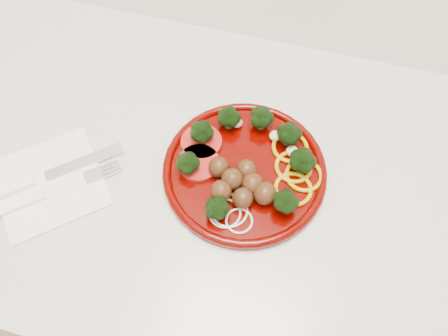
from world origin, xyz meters
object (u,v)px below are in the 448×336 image
(plate, at_px, (245,167))
(napkin, at_px, (50,183))
(fork, at_px, (33,199))
(knife, at_px, (30,182))

(plate, xyz_separation_m, napkin, (-0.28, -0.10, -0.02))
(napkin, relative_size, fork, 0.93)
(plate, relative_size, fork, 1.54)
(napkin, height_order, knife, knife)
(plate, distance_m, knife, 0.33)
(plate, height_order, knife, plate)
(napkin, xyz_separation_m, knife, (-0.03, -0.01, 0.01))
(knife, bearing_deg, napkin, -22.66)
(plate, bearing_deg, napkin, -160.97)
(plate, relative_size, knife, 1.38)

